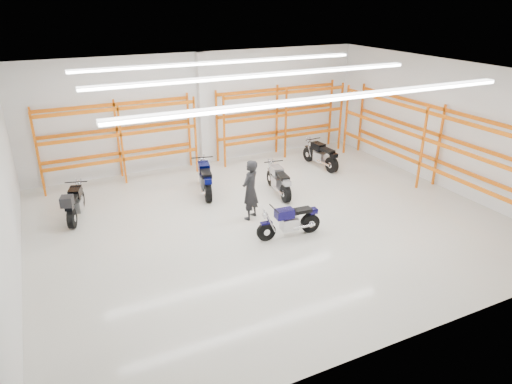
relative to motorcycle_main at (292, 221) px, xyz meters
name	(u,v)px	position (x,y,z in m)	size (l,w,h in m)	color
ground	(269,220)	(-0.16, 1.15, -0.46)	(14.00, 14.00, 0.00)	beige
room_shell	(269,117)	(-0.16, 1.18, 2.83)	(14.02, 12.02, 4.51)	white
motorcycle_main	(292,221)	(0.00, 0.00, 0.00)	(1.99, 0.66, 0.97)	black
motorcycle_back_a	(74,204)	(-5.57, 3.82, 0.08)	(0.94, 2.13, 1.11)	black
motorcycle_back_b	(205,179)	(-1.20, 4.02, 0.08)	(0.92, 2.31, 1.15)	black
motorcycle_back_c	(279,182)	(1.09, 2.79, 0.04)	(0.75, 2.14, 1.05)	black
motorcycle_back_d	(321,156)	(3.96, 4.48, 0.04)	(0.72, 2.18, 1.07)	black
standing_man	(250,190)	(-0.59, 1.56, 0.51)	(0.70, 0.46, 1.92)	black
structural_column	(203,111)	(-0.16, 6.97, 1.79)	(0.32, 0.32, 4.50)	white
pallet_racking_back_left	(119,134)	(-3.56, 6.63, 1.33)	(5.67, 0.87, 3.00)	#DB6700
pallet_racking_back_right	(281,115)	(3.24, 6.63, 1.33)	(5.67, 0.87, 3.00)	#DB6700
pallet_racking_side	(432,139)	(6.32, 1.15, 1.36)	(0.87, 9.07, 3.00)	#DB6700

